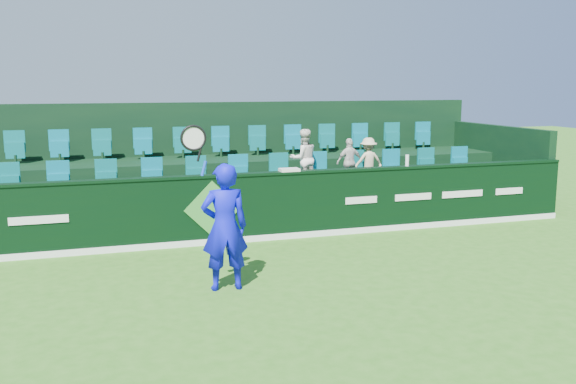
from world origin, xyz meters
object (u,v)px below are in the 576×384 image
object	(u,v)px
tennis_player	(224,226)
spectator_left	(304,159)
spectator_right	(368,161)
towel	(289,170)
spectator_middle	(350,162)
drinks_bottle	(407,160)

from	to	relation	value
tennis_player	spectator_left	size ratio (longest dim) A/B	1.96
spectator_left	spectator_right	bearing A→B (deg)	177.65
spectator_left	towel	bearing A→B (deg)	55.73
spectator_left	spectator_middle	xyz separation A→B (m)	(1.09, 0.00, -0.12)
spectator_left	tennis_player	bearing A→B (deg)	53.70
towel	spectator_right	bearing A→B (deg)	26.55
spectator_left	towel	world-z (taller)	spectator_left
tennis_player	spectator_right	xyz separation A→B (m)	(4.18, 3.91, 0.36)
spectator_left	spectator_middle	distance (m)	1.09
tennis_player	drinks_bottle	distance (m)	5.36
spectator_left	towel	xyz separation A→B (m)	(-0.70, -1.12, -0.07)
tennis_player	spectator_right	world-z (taller)	tennis_player
tennis_player	spectator_left	bearing A→B (deg)	56.05
towel	tennis_player	bearing A→B (deg)	-124.73
spectator_left	spectator_right	world-z (taller)	spectator_left
spectator_right	drinks_bottle	bearing A→B (deg)	110.19
tennis_player	towel	distance (m)	3.42
tennis_player	towel	xyz separation A→B (m)	(1.94, 2.79, 0.41)
spectator_right	towel	xyz separation A→B (m)	(-2.24, -1.12, 0.05)
towel	spectator_middle	bearing A→B (deg)	32.11
spectator_middle	spectator_right	world-z (taller)	spectator_right
spectator_middle	spectator_right	size ratio (longest dim) A/B	1.00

